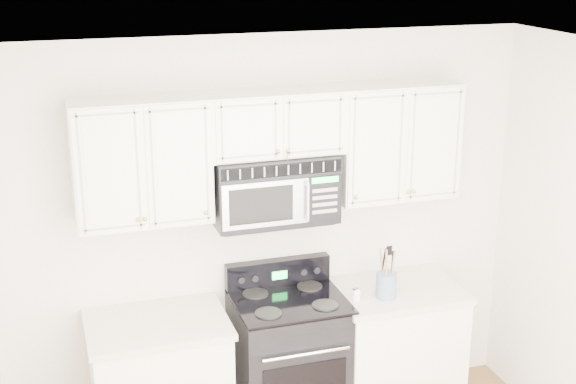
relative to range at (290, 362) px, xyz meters
name	(u,v)px	position (x,y,z in m)	size (l,w,h in m)	color
room	(373,359)	(-0.06, -1.45, 0.82)	(3.51, 3.51, 2.61)	brown
base_cabinet_right	(393,353)	(0.74, -0.01, -0.06)	(0.86, 0.65, 0.92)	white
range	(290,362)	(0.00, 0.00, 0.00)	(0.71, 0.65, 1.11)	black
upper_cabinets	(274,145)	(-0.06, 0.14, 1.45)	(2.44, 0.37, 0.75)	white
microwave	(273,188)	(-0.07, 0.10, 1.18)	(0.77, 0.44, 0.43)	black
utensil_crock	(386,284)	(0.62, -0.12, 0.53)	(0.13, 0.13, 0.36)	slate
shaker_salt	(357,293)	(0.42, -0.12, 0.49)	(0.04, 0.04, 0.10)	white
shaker_pepper	(355,294)	(0.41, -0.12, 0.48)	(0.04, 0.04, 0.09)	white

